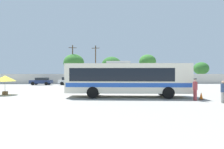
% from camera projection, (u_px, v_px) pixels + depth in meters
% --- Properties ---
extents(ground_plane, '(300.00, 300.00, 0.00)m').
position_uv_depth(ground_plane, '(123.00, 88.00, 28.14)').
color(ground_plane, gray).
extents(perimeter_wall, '(80.00, 0.30, 2.14)m').
position_uv_depth(perimeter_wall, '(118.00, 79.00, 40.23)').
color(perimeter_wall, beige).
rests_on(perimeter_wall, ground_plane).
extents(coach_bus_cream_blue, '(11.48, 3.35, 3.35)m').
position_uv_depth(coach_bus_cream_blue, '(126.00, 78.00, 17.48)').
color(coach_bus_cream_blue, silver).
rests_on(coach_bus_cream_blue, ground_plane).
extents(attendant_by_bus_door, '(0.46, 0.46, 1.80)m').
position_uv_depth(attendant_by_bus_door, '(195.00, 88.00, 15.09)').
color(attendant_by_bus_door, '#99383D').
rests_on(attendant_by_bus_door, ground_plane).
extents(passenger_waiting_on_apron, '(0.40, 0.40, 1.67)m').
position_uv_depth(passenger_waiting_on_apron, '(223.00, 90.00, 13.78)').
color(passenger_waiting_on_apron, '#B7B2A8').
rests_on(passenger_waiting_on_apron, ground_plane).
extents(vendor_umbrella_near_gate_yellow, '(2.13, 2.13, 2.00)m').
position_uv_depth(vendor_umbrella_near_gate_yellow, '(5.00, 79.00, 19.22)').
color(vendor_umbrella_near_gate_yellow, gray).
rests_on(vendor_umbrella_near_gate_yellow, ground_plane).
extents(parked_car_leftmost_dark_blue, '(4.10, 2.02, 1.43)m').
position_uv_depth(parked_car_leftmost_dark_blue, '(41.00, 81.00, 36.17)').
color(parked_car_leftmost_dark_blue, navy).
rests_on(parked_car_leftmost_dark_blue, ground_plane).
extents(parked_car_second_white, '(4.18, 2.10, 1.52)m').
position_uv_depth(parked_car_second_white, '(69.00, 81.00, 36.36)').
color(parked_car_second_white, silver).
rests_on(parked_car_second_white, ground_plane).
extents(parked_car_third_silver, '(4.38, 2.25, 1.43)m').
position_uv_depth(parked_car_third_silver, '(104.00, 81.00, 36.79)').
color(parked_car_third_silver, '#B7BABF').
rests_on(parked_car_third_silver, ground_plane).
extents(utility_pole_near, '(1.80, 0.37, 8.80)m').
position_uv_depth(utility_pole_near, '(73.00, 63.00, 42.90)').
color(utility_pole_near, '#4C3823').
rests_on(utility_pole_near, ground_plane).
extents(utility_pole_far, '(1.78, 0.51, 8.64)m').
position_uv_depth(utility_pole_far, '(96.00, 64.00, 42.38)').
color(utility_pole_far, '#4C3823').
rests_on(utility_pole_far, ground_plane).
extents(roadside_tree_left, '(4.74, 4.74, 6.75)m').
position_uv_depth(roadside_tree_left, '(74.00, 63.00, 43.27)').
color(roadside_tree_left, brown).
rests_on(roadside_tree_left, ground_plane).
extents(roadside_tree_midleft, '(5.00, 5.00, 6.37)m').
position_uv_depth(roadside_tree_midleft, '(112.00, 65.00, 45.71)').
color(roadside_tree_midleft, brown).
rests_on(roadside_tree_midleft, ground_plane).
extents(roadside_tree_midright, '(4.22, 4.22, 7.02)m').
position_uv_depth(roadside_tree_midright, '(148.00, 62.00, 46.65)').
color(roadside_tree_midright, brown).
rests_on(roadside_tree_midright, ground_plane).
extents(roadside_tree_right, '(3.62, 3.62, 5.03)m').
position_uv_depth(roadside_tree_right, '(201.00, 68.00, 45.56)').
color(roadside_tree_right, brown).
rests_on(roadside_tree_right, ground_plane).
extents(traffic_cone_on_apron, '(0.36, 0.36, 0.64)m').
position_uv_depth(traffic_cone_on_apron, '(201.00, 96.00, 15.70)').
color(traffic_cone_on_apron, black).
rests_on(traffic_cone_on_apron, ground_plane).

